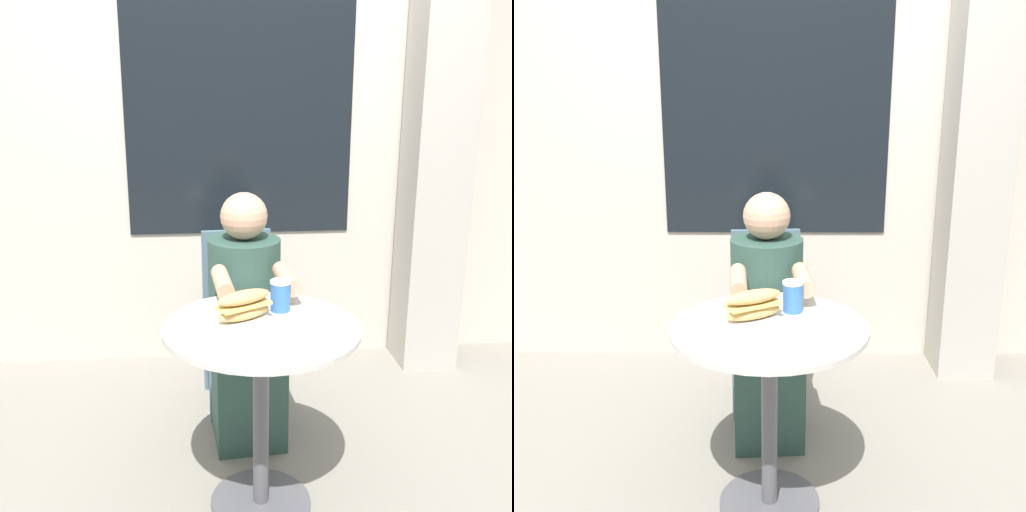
# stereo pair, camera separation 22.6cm
# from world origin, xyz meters

# --- Properties ---
(ground_plane) EXTENTS (8.00, 8.00, 0.00)m
(ground_plane) POSITION_xyz_m (0.00, 0.00, 0.00)
(ground_plane) COLOR gray
(storefront_wall) EXTENTS (8.00, 0.09, 2.80)m
(storefront_wall) POSITION_xyz_m (0.00, 1.41, 1.40)
(storefront_wall) COLOR beige
(storefront_wall) RESTS_ON ground_plane
(lattice_pillar) EXTENTS (0.31, 0.31, 2.40)m
(lattice_pillar) POSITION_xyz_m (1.08, 1.19, 1.20)
(lattice_pillar) COLOR #B2ADA3
(lattice_pillar) RESTS_ON ground_plane
(cafe_table) EXTENTS (0.71, 0.71, 0.75)m
(cafe_table) POSITION_xyz_m (0.00, 0.00, 0.55)
(cafe_table) COLOR beige
(cafe_table) RESTS_ON ground_plane
(diner_chair) EXTENTS (0.41, 0.41, 0.87)m
(diner_chair) POSITION_xyz_m (-0.03, 0.88, 0.52)
(diner_chair) COLOR slate
(diner_chair) RESTS_ON ground_plane
(seated_diner) EXTENTS (0.36, 0.59, 1.13)m
(seated_diner) POSITION_xyz_m (-0.02, 0.53, 0.49)
(seated_diner) COLOR #2D4C42
(seated_diner) RESTS_ON ground_plane
(sandwich_on_plate) EXTENTS (0.23, 0.19, 0.12)m
(sandwich_on_plate) POSITION_xyz_m (-0.06, 0.04, 0.80)
(sandwich_on_plate) COLOR white
(sandwich_on_plate) RESTS_ON cafe_table
(drink_cup) EXTENTS (0.08, 0.08, 0.12)m
(drink_cup) POSITION_xyz_m (0.09, 0.14, 0.81)
(drink_cup) COLOR #336BB7
(drink_cup) RESTS_ON cafe_table
(napkin_box) EXTENTS (0.12, 0.12, 0.06)m
(napkin_box) POSITION_xyz_m (0.03, -0.27, 0.78)
(napkin_box) COLOR silver
(napkin_box) RESTS_ON cafe_table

